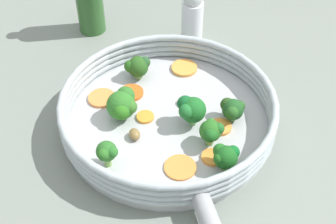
{
  "coord_description": "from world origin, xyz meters",
  "views": [
    {
      "loc": [
        0.47,
        0.24,
        0.55
      ],
      "look_at": [
        0.0,
        0.0,
        0.03
      ],
      "focal_mm": 50.0,
      "sensor_mm": 36.0,
      "label": 1
    }
  ],
  "objects_px": {
    "carrot_slice_1": "(212,157)",
    "broccoli_floret_4": "(107,152)",
    "carrot_slice_5": "(131,93)",
    "mushroom_piece_1": "(135,134)",
    "skillet": "(168,122)",
    "broccoli_floret_5": "(211,131)",
    "carrot_slice_6": "(145,117)",
    "broccoli_floret_6": "(191,109)",
    "broccoli_floret_1": "(225,156)",
    "broccoli_floret_3": "(138,66)",
    "carrot_slice_0": "(102,98)",
    "broccoli_floret_0": "(122,105)",
    "carrot_slice_2": "(220,127)",
    "mushroom_piece_0": "(185,102)",
    "salt_shaker": "(192,16)",
    "carrot_slice_3": "(180,167)",
    "carrot_slice_4": "(184,68)",
    "broccoli_floret_2": "(232,109)"
  },
  "relations": [
    {
      "from": "carrot_slice_4",
      "to": "salt_shaker",
      "type": "relative_size",
      "value": 0.4
    },
    {
      "from": "broccoli_floret_0",
      "to": "broccoli_floret_2",
      "type": "bearing_deg",
      "value": 115.3
    },
    {
      "from": "carrot_slice_1",
      "to": "carrot_slice_4",
      "type": "xyz_separation_m",
      "value": [
        -0.17,
        -0.13,
        0.0
      ]
    },
    {
      "from": "carrot_slice_1",
      "to": "broccoli_floret_4",
      "type": "height_order",
      "value": "broccoli_floret_4"
    },
    {
      "from": "broccoli_floret_6",
      "to": "carrot_slice_4",
      "type": "bearing_deg",
      "value": -150.4
    },
    {
      "from": "carrot_slice_5",
      "to": "mushroom_piece_1",
      "type": "distance_m",
      "value": 0.1
    },
    {
      "from": "broccoli_floret_1",
      "to": "broccoli_floret_5",
      "type": "bearing_deg",
      "value": -132.11
    },
    {
      "from": "broccoli_floret_6",
      "to": "salt_shaker",
      "type": "bearing_deg",
      "value": -155.53
    },
    {
      "from": "broccoli_floret_1",
      "to": "broccoli_floret_5",
      "type": "distance_m",
      "value": 0.05
    },
    {
      "from": "carrot_slice_5",
      "to": "carrot_slice_2",
      "type": "bearing_deg",
      "value": 87.95
    },
    {
      "from": "mushroom_piece_0",
      "to": "broccoli_floret_2",
      "type": "bearing_deg",
      "value": 92.23
    },
    {
      "from": "carrot_slice_2",
      "to": "broccoli_floret_1",
      "type": "xyz_separation_m",
      "value": [
        0.07,
        0.04,
        0.02
      ]
    },
    {
      "from": "broccoli_floret_0",
      "to": "broccoli_floret_6",
      "type": "relative_size",
      "value": 1.13
    },
    {
      "from": "salt_shaker",
      "to": "broccoli_floret_4",
      "type": "bearing_deg",
      "value": 5.23
    },
    {
      "from": "skillet",
      "to": "carrot_slice_0",
      "type": "height_order",
      "value": "carrot_slice_0"
    },
    {
      "from": "broccoli_floret_4",
      "to": "carrot_slice_2",
      "type": "bearing_deg",
      "value": 141.17
    },
    {
      "from": "carrot_slice_2",
      "to": "mushroom_piece_1",
      "type": "xyz_separation_m",
      "value": [
        0.08,
        -0.11,
        0.0
      ]
    },
    {
      "from": "broccoli_floret_4",
      "to": "carrot_slice_4",
      "type": "bearing_deg",
      "value": 179.46
    },
    {
      "from": "carrot_slice_5",
      "to": "skillet",
      "type": "bearing_deg",
      "value": 73.33
    },
    {
      "from": "broccoli_floret_5",
      "to": "mushroom_piece_0",
      "type": "height_order",
      "value": "broccoli_floret_5"
    },
    {
      "from": "broccoli_floret_4",
      "to": "carrot_slice_6",
      "type": "bearing_deg",
      "value": -179.94
    },
    {
      "from": "carrot_slice_5",
      "to": "broccoli_floret_0",
      "type": "xyz_separation_m",
      "value": [
        0.05,
        0.02,
        0.03
      ]
    },
    {
      "from": "carrot_slice_6",
      "to": "mushroom_piece_1",
      "type": "height_order",
      "value": "mushroom_piece_1"
    },
    {
      "from": "carrot_slice_0",
      "to": "broccoli_floret_1",
      "type": "xyz_separation_m",
      "value": [
        0.04,
        0.24,
        0.02
      ]
    },
    {
      "from": "carrot_slice_0",
      "to": "broccoli_floret_4",
      "type": "xyz_separation_m",
      "value": [
        0.12,
        0.09,
        0.03
      ]
    },
    {
      "from": "broccoli_floret_1",
      "to": "broccoli_floret_2",
      "type": "bearing_deg",
      "value": -164.39
    },
    {
      "from": "broccoli_floret_3",
      "to": "salt_shaker",
      "type": "bearing_deg",
      "value": 170.1
    },
    {
      "from": "broccoli_floret_3",
      "to": "skillet",
      "type": "bearing_deg",
      "value": 54.0
    },
    {
      "from": "carrot_slice_2",
      "to": "carrot_slice_6",
      "type": "bearing_deg",
      "value": -73.79
    },
    {
      "from": "broccoli_floret_6",
      "to": "broccoli_floret_1",
      "type": "bearing_deg",
      "value": 54.63
    },
    {
      "from": "skillet",
      "to": "broccoli_floret_6",
      "type": "height_order",
      "value": "broccoli_floret_6"
    },
    {
      "from": "carrot_slice_0",
      "to": "mushroom_piece_0",
      "type": "bearing_deg",
      "value": 111.44
    },
    {
      "from": "carrot_slice_1",
      "to": "carrot_slice_3",
      "type": "relative_size",
      "value": 0.69
    },
    {
      "from": "carrot_slice_5",
      "to": "broccoli_floret_3",
      "type": "distance_m",
      "value": 0.05
    },
    {
      "from": "carrot_slice_0",
      "to": "mushroom_piece_1",
      "type": "xyz_separation_m",
      "value": [
        0.05,
        0.09,
        0.0
      ]
    },
    {
      "from": "carrot_slice_0",
      "to": "carrot_slice_3",
      "type": "relative_size",
      "value": 0.97
    },
    {
      "from": "broccoli_floret_1",
      "to": "salt_shaker",
      "type": "xyz_separation_m",
      "value": [
        -0.28,
        -0.18,
        0.01
      ]
    },
    {
      "from": "broccoli_floret_3",
      "to": "broccoli_floret_5",
      "type": "xyz_separation_m",
      "value": [
        0.09,
        0.18,
        0.0
      ]
    },
    {
      "from": "broccoli_floret_2",
      "to": "broccoli_floret_1",
      "type": "bearing_deg",
      "value": 15.61
    },
    {
      "from": "carrot_slice_3",
      "to": "mushroom_piece_1",
      "type": "xyz_separation_m",
      "value": [
        -0.02,
        -0.09,
        0.01
      ]
    },
    {
      "from": "mushroom_piece_0",
      "to": "broccoli_floret_3",
      "type": "bearing_deg",
      "value": -104.26
    },
    {
      "from": "skillet",
      "to": "broccoli_floret_5",
      "type": "relative_size",
      "value": 7.42
    },
    {
      "from": "skillet",
      "to": "broccoli_floret_0",
      "type": "height_order",
      "value": "broccoli_floret_0"
    },
    {
      "from": "skillet",
      "to": "mushroom_piece_0",
      "type": "distance_m",
      "value": 0.05
    },
    {
      "from": "broccoli_floret_5",
      "to": "mushroom_piece_1",
      "type": "height_order",
      "value": "broccoli_floret_5"
    },
    {
      "from": "broccoli_floret_2",
      "to": "mushroom_piece_0",
      "type": "distance_m",
      "value": 0.08
    },
    {
      "from": "broccoli_floret_1",
      "to": "broccoli_floret_3",
      "type": "distance_m",
      "value": 0.24
    },
    {
      "from": "carrot_slice_3",
      "to": "broccoli_floret_2",
      "type": "distance_m",
      "value": 0.13
    },
    {
      "from": "skillet",
      "to": "mushroom_piece_0",
      "type": "bearing_deg",
      "value": 166.05
    },
    {
      "from": "carrot_slice_1",
      "to": "salt_shaker",
      "type": "height_order",
      "value": "salt_shaker"
    }
  ]
}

